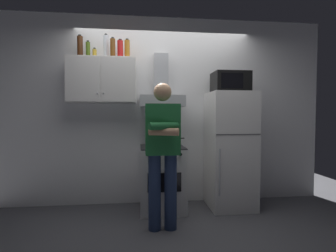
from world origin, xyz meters
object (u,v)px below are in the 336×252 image
bottle_beer_brown (113,48)px  bottle_liquor_amber (127,50)px  person_standing (163,150)px  bottle_rum_dark (80,47)px  refrigerator (230,150)px  bottle_spice_jar (95,53)px  cooking_pot (173,142)px  microwave (230,82)px  bottle_soda_red (120,50)px  upper_cabinet (102,81)px  range_hood (161,93)px  bottle_olive_oil (88,50)px  bottle_vodka_clear (106,47)px  stove_oven (162,178)px

bottle_beer_brown → bottle_liquor_amber: bearing=13.0°
person_standing → bottle_rum_dark: bearing=144.0°
refrigerator → bottle_spice_jar: (-1.85, 0.11, 1.31)m
cooking_pot → bottle_beer_brown: size_ratio=1.10×
person_standing → microwave: bearing=32.0°
cooking_pot → bottle_spice_jar: bottle_spice_jar is taller
bottle_soda_red → bottle_beer_brown: size_ratio=0.96×
bottle_soda_red → bottle_liquor_amber: bearing=8.0°
bottle_spice_jar → upper_cabinet: bearing=6.5°
range_hood → person_standing: range_hood is taller
range_hood → upper_cabinet: bearing=-179.9°
cooking_pot → bottle_olive_oil: (-1.11, 0.24, 1.22)m
bottle_vodka_clear → bottle_olive_oil: (-0.23, -0.04, -0.05)m
microwave → bottle_olive_oil: (-1.93, 0.11, 0.42)m
cooking_pot → refrigerator: bearing=8.3°
range_hood → person_standing: 1.01m
bottle_vodka_clear → bottle_olive_oil: bottle_vodka_clear is taller
person_standing → refrigerator: bearing=31.2°
person_standing → bottle_liquor_amber: bearing=119.2°
bottle_olive_oil → bottle_soda_red: size_ratio=0.87×
upper_cabinet → person_standing: (0.75, -0.73, -0.85)m
bottle_olive_oil → bottle_liquor_amber: (0.52, 0.02, 0.02)m
microwave → bottle_beer_brown: bottle_beer_brown is taller
bottle_soda_red → person_standing: bearing=-55.1°
refrigerator → bottle_olive_oil: bottle_olive_oil is taller
stove_oven → bottle_vodka_clear: bottle_vodka_clear is taller
bottle_olive_oil → bottle_beer_brown: bottle_beer_brown is taller
bottle_soda_red → bottle_liquor_amber: bottle_liquor_amber is taller
bottle_spice_jar → bottle_rum_dark: bottle_rum_dark is taller
bottle_soda_red → bottle_spice_jar: bearing=-177.9°
range_hood → person_standing: (-0.05, -0.73, -0.70)m
bottle_vodka_clear → bottle_rum_dark: bearing=-177.5°
bottle_spice_jar → bottle_rum_dark: 0.22m
upper_cabinet → cooking_pot: upper_cabinet is taller
bottle_vodka_clear → bottle_liquor_amber: bottle_vodka_clear is taller
bottle_vodka_clear → bottle_beer_brown: size_ratio=1.23×
bottle_spice_jar → bottle_olive_oil: bottle_olive_oil is taller
cooking_pot → bottle_soda_red: 1.44m
upper_cabinet → bottle_olive_oil: bearing=-179.6°
upper_cabinet → bottle_spice_jar: bearing=-173.5°
person_standing → bottle_spice_jar: size_ratio=12.28×
stove_oven → bottle_soda_red: 1.83m
microwave → bottle_liquor_amber: (-1.42, 0.12, 0.44)m
bottle_soda_red → bottle_beer_brown: 0.10m
stove_oven → cooking_pot: cooking_pot is taller
microwave → bottle_liquor_amber: bottle_liquor_amber is taller
upper_cabinet → bottle_olive_oil: size_ratio=3.94×
range_hood → bottle_liquor_amber: bearing=178.4°
range_hood → cooking_pot: (0.13, -0.25, -0.66)m
cooking_pot → bottle_spice_jar: (-1.03, 0.23, 1.17)m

